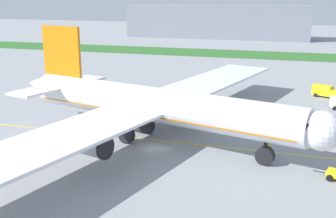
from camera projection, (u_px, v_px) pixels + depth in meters
name	position (u px, v px, depth m)	size (l,w,h in m)	color
ground_plane	(156.00, 149.00, 68.70)	(600.00, 600.00, 0.00)	gray
apron_taxi_line	(163.00, 141.00, 72.13)	(280.00, 0.36, 0.01)	yellow
grass_median_strip	(246.00, 54.00, 175.10)	(320.00, 24.00, 0.10)	#2D6628
airliner_foreground	(152.00, 105.00, 70.72)	(58.32, 94.60, 18.40)	white
ground_crew_wingwalker_port	(269.00, 145.00, 67.26)	(0.47, 0.47, 1.62)	black
ground_crew_marshaller_front	(204.00, 125.00, 77.91)	(0.41, 0.53, 1.65)	black
service_truck_baggage_loader	(325.00, 91.00, 102.43)	(6.35, 4.49, 2.89)	yellow
service_truck_fuel_bowser	(203.00, 83.00, 111.18)	(5.15, 3.54, 2.89)	#B21E19
terminal_building	(217.00, 22.00, 238.27)	(100.48, 20.00, 18.00)	gray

